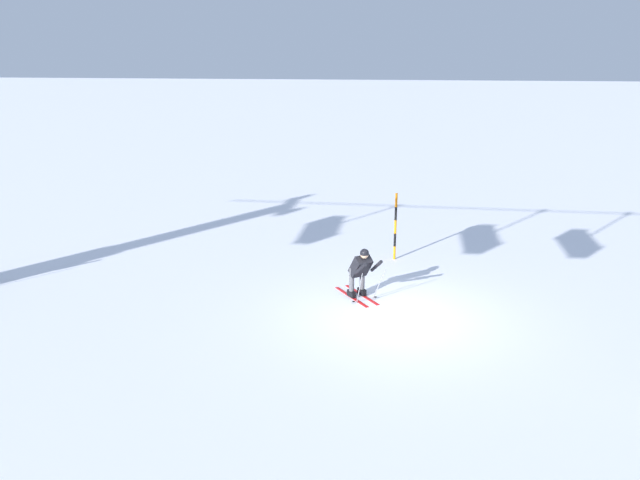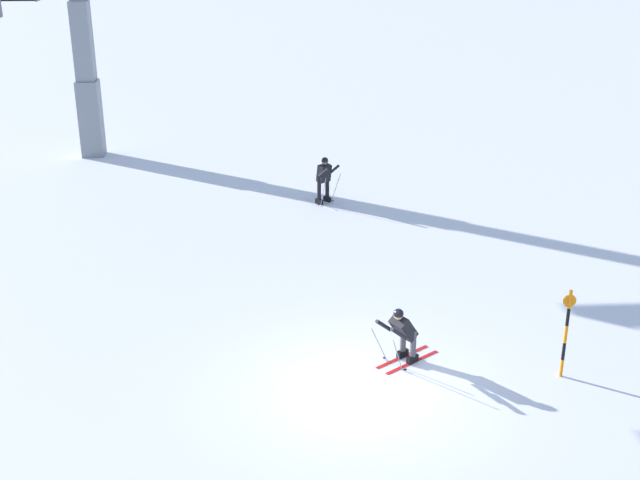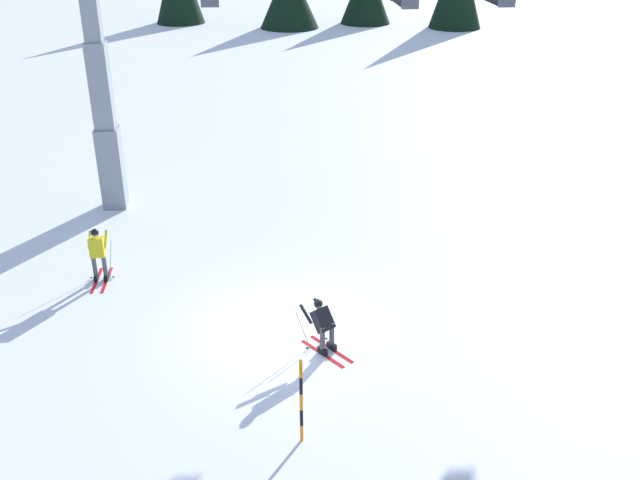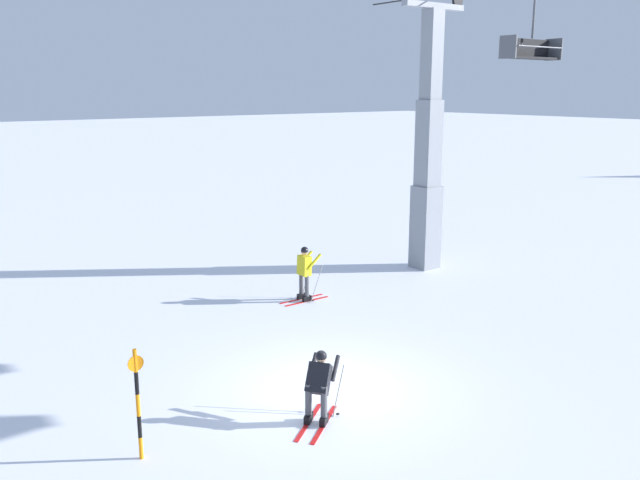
{
  "view_description": "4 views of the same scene",
  "coord_description": "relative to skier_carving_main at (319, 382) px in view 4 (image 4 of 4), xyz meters",
  "views": [
    {
      "loc": [
        -0.19,
        13.91,
        6.01
      ],
      "look_at": [
        1.95,
        -0.75,
        1.58
      ],
      "focal_mm": 35.48,
      "sensor_mm": 36.0,
      "label": 1
    },
    {
      "loc": [
        -15.03,
        1.66,
        9.51
      ],
      "look_at": [
        0.82,
        0.78,
        3.01
      ],
      "focal_mm": 47.38,
      "sensor_mm": 36.0,
      "label": 2
    },
    {
      "loc": [
        -0.48,
        -15.98,
        10.33
      ],
      "look_at": [
        0.99,
        0.02,
        2.54
      ],
      "focal_mm": 40.16,
      "sensor_mm": 36.0,
      "label": 3
    },
    {
      "loc": [
        10.35,
        -8.11,
        6.29
      ],
      "look_at": [
        0.1,
        -0.34,
        3.34
      ],
      "focal_mm": 37.11,
      "sensor_mm": 36.0,
      "label": 4
    }
  ],
  "objects": [
    {
      "name": "chairlift_seat_nearest",
      "position": [
        -2.81,
        9.8,
        6.65
      ],
      "size": [
        0.61,
        2.23,
        2.23
      ],
      "color": "black"
    },
    {
      "name": "lift_tower_near",
      "position": [
        -6.67,
        9.8,
        3.13
      ],
      "size": [
        0.82,
        2.75,
        9.43
      ],
      "color": "gray",
      "rests_on": "ground_plane"
    },
    {
      "name": "ground_plane",
      "position": [
        -0.96,
        1.02,
        -0.77
      ],
      "size": [
        260.0,
        260.0,
        0.0
      ],
      "primitive_type": "plane",
      "color": "white"
    },
    {
      "name": "skier_distant_downhill",
      "position": [
        -6.19,
        4.15,
        0.19
      ],
      "size": [
        0.71,
        1.57,
        1.7
      ],
      "color": "red",
      "rests_on": "ground_plane"
    },
    {
      "name": "trail_marker_pole",
      "position": [
        -0.75,
        -3.31,
        0.32
      ],
      "size": [
        0.07,
        0.28,
        2.03
      ],
      "color": "orange",
      "rests_on": "ground_plane"
    },
    {
      "name": "skier_carving_main",
      "position": [
        0.0,
        0.0,
        0.0
      ],
      "size": [
        1.37,
        1.6,
        1.49
      ],
      "color": "red",
      "rests_on": "ground_plane"
    }
  ]
}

